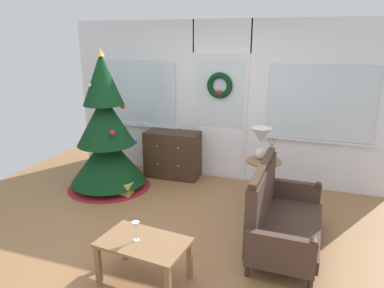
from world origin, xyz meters
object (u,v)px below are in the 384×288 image
(side_table, at_px, (263,173))
(gift_box, at_px, (125,189))
(coffee_table, at_px, (144,247))
(settee_sofa, at_px, (278,215))
(christmas_tree, at_px, (106,139))
(dresser_cabinet, at_px, (173,154))
(flower_vase, at_px, (271,154))
(table_lamp, at_px, (261,139))
(wine_glass, at_px, (136,227))

(side_table, bearing_deg, gift_box, -169.86)
(coffee_table, bearing_deg, settee_sofa, 43.24)
(christmas_tree, bearing_deg, side_table, 3.72)
(dresser_cabinet, distance_m, flower_vase, 1.86)
(table_lamp, distance_m, coffee_table, 2.28)
(flower_vase, xyz_separation_m, gift_box, (-2.08, -0.29, -0.69))
(dresser_cabinet, height_order, settee_sofa, settee_sofa)
(settee_sofa, bearing_deg, dresser_cabinet, 140.97)
(side_table, xyz_separation_m, gift_box, (-1.98, -0.35, -0.38))
(christmas_tree, height_order, side_table, christmas_tree)
(dresser_cabinet, bearing_deg, wine_glass, -74.73)
(dresser_cabinet, xyz_separation_m, coffee_table, (0.79, -2.62, -0.03))
(wine_glass, bearing_deg, christmas_tree, 128.51)
(wine_glass, relative_size, gift_box, 1.02)
(christmas_tree, relative_size, table_lamp, 4.86)
(flower_vase, bearing_deg, christmas_tree, -177.81)
(settee_sofa, xyz_separation_m, flower_vase, (-0.22, 0.90, 0.41))
(dresser_cabinet, distance_m, gift_box, 1.06)
(gift_box, bearing_deg, table_lamp, 11.60)
(table_lamp, relative_size, coffee_table, 0.50)
(dresser_cabinet, bearing_deg, settee_sofa, -39.03)
(settee_sofa, relative_size, coffee_table, 1.67)
(settee_sofa, xyz_separation_m, gift_box, (-2.29, 0.61, -0.28))
(christmas_tree, bearing_deg, dresser_cabinet, 43.75)
(table_lamp, height_order, gift_box, table_lamp)
(christmas_tree, bearing_deg, flower_vase, 2.19)
(christmas_tree, xyz_separation_m, gift_box, (0.40, -0.20, -0.69))
(side_table, bearing_deg, settee_sofa, -71.71)
(flower_vase, distance_m, coffee_table, 2.21)
(table_lamp, bearing_deg, wine_glass, -111.56)
(dresser_cabinet, distance_m, settee_sofa, 2.47)
(settee_sofa, relative_size, side_table, 2.22)
(wine_glass, bearing_deg, flower_vase, 63.61)
(wine_glass, bearing_deg, side_table, 66.62)
(coffee_table, bearing_deg, flower_vase, 65.08)
(table_lamp, bearing_deg, coffee_table, -110.03)
(dresser_cabinet, xyz_separation_m, flower_vase, (1.70, -0.65, 0.39))
(settee_sofa, bearing_deg, christmas_tree, 163.34)
(table_lamp, relative_size, gift_box, 2.30)
(settee_sofa, xyz_separation_m, coffee_table, (-1.13, -1.06, -0.01))
(gift_box, bearing_deg, flower_vase, 8.05)
(flower_vase, relative_size, coffee_table, 0.39)
(settee_sofa, height_order, coffee_table, settee_sofa)
(settee_sofa, relative_size, table_lamp, 3.36)
(christmas_tree, xyz_separation_m, dresser_cabinet, (0.78, 0.75, -0.39))
(christmas_tree, height_order, dresser_cabinet, christmas_tree)
(settee_sofa, distance_m, coffee_table, 1.55)
(christmas_tree, relative_size, flower_vase, 6.10)
(christmas_tree, relative_size, dresser_cabinet, 2.33)
(christmas_tree, distance_m, settee_sofa, 2.84)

